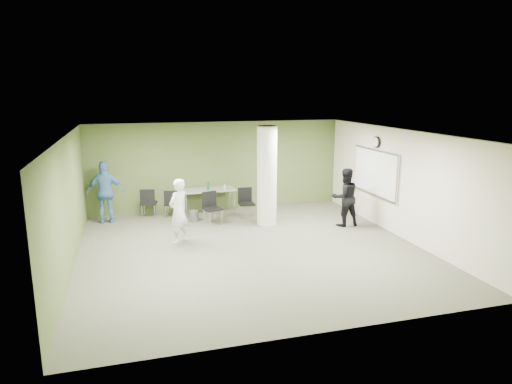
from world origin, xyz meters
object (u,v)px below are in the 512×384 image
object	(u,v)px
man_blue	(106,192)
chair_back_left	(148,201)
man_black	(345,197)
woman_white	(179,211)
folding_table	(209,191)

from	to	relation	value
man_blue	chair_back_left	bearing A→B (deg)	-165.37
man_black	woman_white	bearing A→B (deg)	1.68
chair_back_left	man_blue	bearing A→B (deg)	20.32
woman_white	man_blue	size ratio (longest dim) A/B	0.91
chair_back_left	man_blue	world-z (taller)	man_blue
woman_white	man_black	xyz separation A→B (m)	(4.66, 0.22, 0.01)
folding_table	man_blue	distance (m)	3.01
woman_white	man_black	size ratio (longest dim) A/B	0.99
woman_white	chair_back_left	bearing A→B (deg)	-117.95
man_black	man_blue	world-z (taller)	man_blue
folding_table	chair_back_left	xyz separation A→B (m)	(-1.82, 0.02, -0.21)
folding_table	woman_white	world-z (taller)	woman_white
folding_table	man_black	bearing A→B (deg)	-34.57
man_blue	folding_table	bearing A→B (deg)	-170.74
chair_back_left	woman_white	distance (m)	2.62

